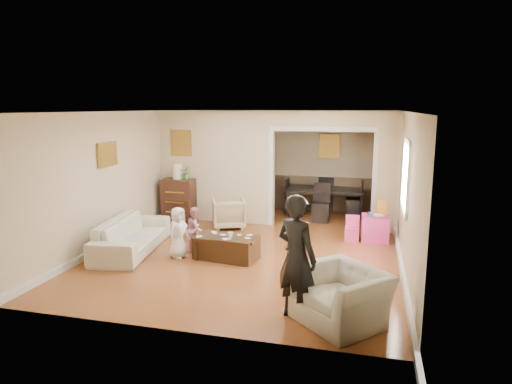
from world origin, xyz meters
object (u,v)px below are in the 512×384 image
(dresser, at_px, (179,200))
(play_table, at_px, (375,228))
(adult_person, at_px, (297,257))
(armchair_front, at_px, (341,296))
(child_kneel_b, at_px, (196,229))
(sofa, at_px, (132,235))
(coffee_cup, at_px, (231,235))
(armchair_back, at_px, (229,213))
(table_lamp, at_px, (178,171))
(child_kneel_a, at_px, (178,233))
(child_toddler, at_px, (292,231))
(dining_table, at_px, (324,202))
(cyan_cup, at_px, (370,214))
(coffee_table, at_px, (226,247))

(dresser, height_order, play_table, dresser)
(play_table, height_order, adult_person, adult_person)
(armchair_front, distance_m, child_kneel_b, 3.65)
(dresser, xyz_separation_m, adult_person, (3.50, -4.26, 0.30))
(sofa, relative_size, play_table, 4.05)
(coffee_cup, bearing_deg, adult_person, -52.66)
(armchair_front, bearing_deg, coffee_cup, 179.93)
(armchair_back, relative_size, dresser, 0.70)
(sofa, relative_size, coffee_cup, 21.40)
(sofa, xyz_separation_m, table_lamp, (-0.06, 2.29, 0.89))
(child_kneel_a, bearing_deg, armchair_back, 11.84)
(armchair_front, distance_m, child_kneel_a, 3.51)
(adult_person, xyz_separation_m, child_toddler, (-0.54, 2.75, -0.43))
(dresser, bearing_deg, table_lamp, 0.00)
(coffee_cup, distance_m, child_kneel_a, 0.96)
(child_kneel_a, distance_m, child_kneel_b, 0.48)
(dresser, xyz_separation_m, dining_table, (3.25, 1.50, -0.17))
(dresser, xyz_separation_m, coffee_cup, (2.01, -2.31, -0.05))
(child_toddler, bearing_deg, dresser, -58.82)
(table_lamp, distance_m, adult_person, 5.53)
(coffee_cup, relative_size, cyan_cup, 1.26)
(armchair_back, xyz_separation_m, play_table, (3.18, -0.21, -0.07))
(play_table, xyz_separation_m, dining_table, (-1.24, 1.93, 0.08))
(table_lamp, height_order, coffee_table, table_lamp)
(adult_person, bearing_deg, child_kneel_b, -14.18)
(dining_table, bearing_deg, armchair_front, -91.58)
(armchair_back, bearing_deg, table_lamp, -32.92)
(armchair_back, height_order, cyan_cup, armchair_back)
(armchair_back, height_order, child_kneel_b, child_kneel_b)
(play_table, bearing_deg, dresser, 174.47)
(play_table, relative_size, child_kneel_a, 0.57)
(adult_person, bearing_deg, armchair_back, -30.54)
(child_toddler, bearing_deg, adult_person, 69.30)
(sofa, distance_m, coffee_table, 1.86)
(armchair_front, xyz_separation_m, dresser, (-4.07, 4.24, 0.17))
(armchair_back, relative_size, child_kneel_a, 0.78)
(child_kneel_a, relative_size, child_kneel_b, 1.10)
(coffee_cup, xyz_separation_m, cyan_cup, (2.38, 1.83, 0.09))
(armchair_front, height_order, child_kneel_b, child_kneel_b)
(armchair_back, xyz_separation_m, cyan_cup, (3.08, -0.26, 0.22))
(armchair_front, xyz_separation_m, child_kneel_b, (-2.85, 2.27, 0.08))
(coffee_table, xyz_separation_m, child_toddler, (1.05, 0.75, 0.18))
(sofa, bearing_deg, coffee_table, -97.49)
(table_lamp, relative_size, cyan_cup, 4.50)
(armchair_front, relative_size, cyan_cup, 13.26)
(sofa, relative_size, dresser, 2.10)
(armchair_front, height_order, dining_table, armchair_front)
(coffee_cup, distance_m, child_toddler, 1.24)
(coffee_cup, xyz_separation_m, dining_table, (1.24, 3.81, -0.12))
(sofa, distance_m, table_lamp, 2.46)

